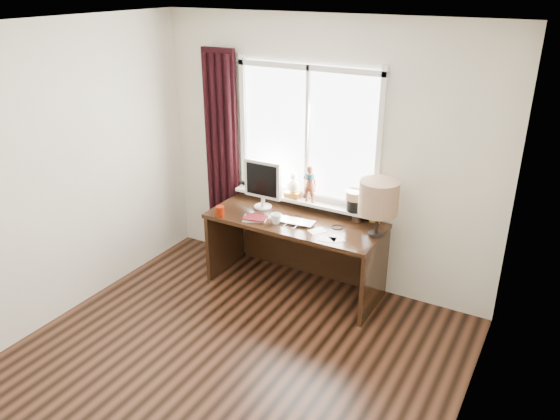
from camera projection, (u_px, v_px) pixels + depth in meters
The scene contains 18 objects.
floor at pixel (205, 387), 4.17m from camera, with size 3.50×4.00×0.00m, color #4B291A.
ceiling at pixel (181, 32), 3.14m from camera, with size 3.50×4.00×0.00m, color white.
wall_back at pixel (323, 156), 5.25m from camera, with size 3.50×2.60×0.00m, color beige.
wall_left at pixel (23, 188), 4.45m from camera, with size 4.00×2.60×0.00m, color beige.
wall_right at pixel (461, 307), 2.86m from camera, with size 4.00×2.60×0.00m, color beige.
laptop at pixel (296, 222), 5.13m from camera, with size 0.36×0.23×0.03m, color silver.
mug at pixel (276, 218), 5.11m from camera, with size 0.10×0.10×0.10m, color white.
red_cup at pixel (220, 211), 5.26m from camera, with size 0.08×0.08×0.11m, color #701201.
window at pixel (308, 154), 5.27m from camera, with size 1.52×0.21×1.40m.
curtain at pixel (222, 159), 5.76m from camera, with size 0.38×0.09×2.25m.
desk at pixel (299, 238), 5.39m from camera, with size 1.70×0.70×0.75m.
monitor at pixel (263, 181), 5.37m from camera, with size 0.40×0.18×0.49m.
notebook_stack at pixel (255, 218), 5.21m from camera, with size 0.26×0.23×0.03m.
brush_holder at pixel (357, 215), 5.16m from camera, with size 0.09×0.09×0.25m.
icon_frame at pixel (375, 216), 5.12m from camera, with size 0.10×0.03×0.13m.
table_lamp at pixel (379, 198), 4.75m from camera, with size 0.35×0.35×0.52m.
loose_papers at pixel (327, 236), 4.88m from camera, with size 0.40×0.26×0.00m.
desk_cables at pixel (311, 224), 5.12m from camera, with size 0.55×0.30×0.01m.
Camera 1 is at (2.12, -2.58, 2.91)m, focal length 35.00 mm.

